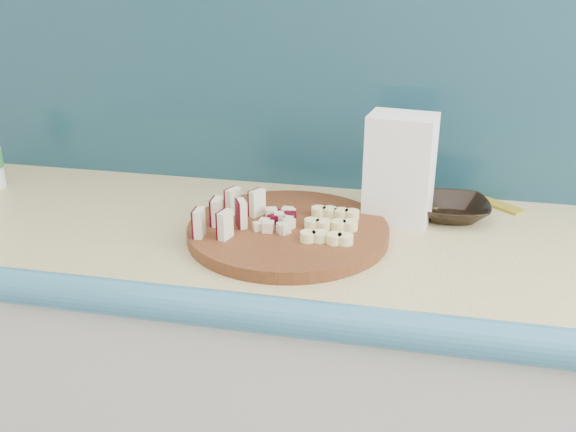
{
  "coord_description": "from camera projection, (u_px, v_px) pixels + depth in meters",
  "views": [
    {
      "loc": [
        0.08,
        0.38,
        1.43
      ],
      "look_at": [
        -0.15,
        1.48,
        0.95
      ],
      "focal_mm": 40.0,
      "sensor_mm": 36.0,
      "label": 1
    }
  ],
  "objects": [
    {
      "name": "backsplash",
      "position": [
        434.0,
        83.0,
        1.37
      ],
      "size": [
        2.2,
        0.02,
        0.5
      ],
      "primitive_type": "cube",
      "color": "teal",
      "rests_on": "kitchen_counter"
    },
    {
      "name": "cutting_board",
      "position": [
        288.0,
        231.0,
        1.23
      ],
      "size": [
        0.4,
        0.4,
        0.02
      ],
      "primitive_type": "cylinder",
      "rotation": [
        0.0,
        0.0,
        0.03
      ],
      "color": "#4B2310",
      "rests_on": "kitchen_counter"
    },
    {
      "name": "apple_wedges",
      "position": [
        229.0,
        213.0,
        1.22
      ],
      "size": [
        0.1,
        0.15,
        0.05
      ],
      "color": "#EFE5BF",
      "rests_on": "cutting_board"
    },
    {
      "name": "apple_chunks",
      "position": [
        275.0,
        220.0,
        1.23
      ],
      "size": [
        0.06,
        0.06,
        0.02
      ],
      "color": "#FFF6CB",
      "rests_on": "cutting_board"
    },
    {
      "name": "banana_slices",
      "position": [
        331.0,
        225.0,
        1.21
      ],
      "size": [
        0.1,
        0.15,
        0.02
      ],
      "color": "#FFF59B",
      "rests_on": "cutting_board"
    },
    {
      "name": "brown_bowl",
      "position": [
        452.0,
        209.0,
        1.32
      ],
      "size": [
        0.17,
        0.17,
        0.04
      ],
      "primitive_type": "imported",
      "rotation": [
        0.0,
        0.0,
        0.12
      ],
      "color": "black",
      "rests_on": "kitchen_counter"
    },
    {
      "name": "flour_bag",
      "position": [
        400.0,
        169.0,
        1.27
      ],
      "size": [
        0.14,
        0.11,
        0.22
      ],
      "primitive_type": "cube",
      "rotation": [
        0.0,
        0.0,
        -0.14
      ],
      "color": "white",
      "rests_on": "kitchen_counter"
    },
    {
      "name": "banana_peel",
      "position": [
        465.0,
        198.0,
        1.42
      ],
      "size": [
        0.22,
        0.18,
        0.01
      ],
      "rotation": [
        0.0,
        0.0,
        0.15
      ],
      "color": "gold",
      "rests_on": "kitchen_counter"
    }
  ]
}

